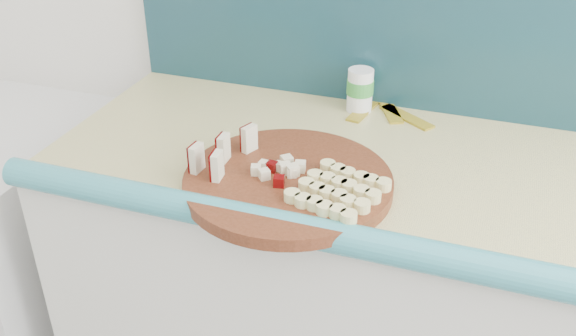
# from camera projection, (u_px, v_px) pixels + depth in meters

# --- Properties ---
(cutting_board) EXTENTS (0.51, 0.51, 0.03)m
(cutting_board) POSITION_uv_depth(u_px,v_px,m) (288.00, 182.00, 1.27)
(cutting_board) COLOR #441E0E
(cutting_board) RESTS_ON kitchen_counter
(apple_wedges) EXTENTS (0.09, 0.16, 0.06)m
(apple_wedges) POSITION_uv_depth(u_px,v_px,m) (222.00, 152.00, 1.29)
(apple_wedges) COLOR beige
(apple_wedges) RESTS_ON cutting_board
(apple_chunks) EXTENTS (0.06, 0.06, 0.02)m
(apple_chunks) POSITION_uv_depth(u_px,v_px,m) (277.00, 168.00, 1.27)
(apple_chunks) COLOR beige
(apple_chunks) RESTS_ON cutting_board
(banana_slices) EXTENTS (0.18, 0.18, 0.02)m
(banana_slices) POSITION_uv_depth(u_px,v_px,m) (338.00, 190.00, 1.20)
(banana_slices) COLOR #E8DB8E
(banana_slices) RESTS_ON cutting_board
(canister) EXTENTS (0.07, 0.07, 0.11)m
(canister) POSITION_uv_depth(u_px,v_px,m) (360.00, 89.00, 1.56)
(canister) COLOR white
(canister) RESTS_ON kitchen_counter
(banana_peel) EXTENTS (0.21, 0.18, 0.01)m
(banana_peel) POSITION_uv_depth(u_px,v_px,m) (387.00, 112.00, 1.57)
(banana_peel) COLOR gold
(banana_peel) RESTS_ON kitchen_counter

